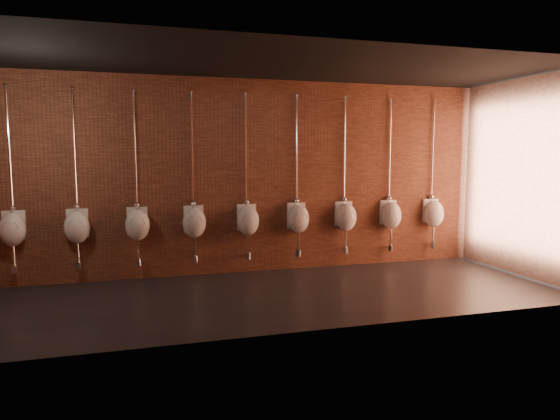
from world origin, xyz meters
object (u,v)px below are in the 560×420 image
(urinal_3, at_px, (194,222))
(urinal_8, at_px, (434,213))
(urinal_4, at_px, (248,220))
(urinal_6, at_px, (346,216))
(urinal_7, at_px, (391,214))
(urinal_1, at_px, (77,226))
(urinal_2, at_px, (137,224))
(urinal_5, at_px, (298,218))
(urinal_0, at_px, (12,228))

(urinal_3, bearing_deg, urinal_8, 0.00)
(urinal_3, distance_m, urinal_4, 0.88)
(urinal_4, distance_m, urinal_6, 1.75)
(urinal_4, relative_size, urinal_7, 1.00)
(urinal_1, bearing_deg, urinal_2, 0.00)
(urinal_3, distance_m, urinal_6, 2.63)
(urinal_2, bearing_deg, urinal_5, 0.00)
(urinal_4, height_order, urinal_6, same)
(urinal_0, relative_size, urinal_2, 1.00)
(urinal_3, bearing_deg, urinal_5, 0.00)
(urinal_3, xyz_separation_m, urinal_7, (3.50, 0.00, 0.00))
(urinal_7, bearing_deg, urinal_2, 180.00)
(urinal_1, height_order, urinal_3, same)
(urinal_6, height_order, urinal_8, same)
(urinal_2, height_order, urinal_4, same)
(urinal_3, xyz_separation_m, urinal_5, (1.75, 0.00, 0.00))
(urinal_2, height_order, urinal_3, same)
(urinal_2, bearing_deg, urinal_7, 0.00)
(urinal_3, distance_m, urinal_7, 3.50)
(urinal_4, height_order, urinal_5, same)
(urinal_8, bearing_deg, urinal_4, 180.00)
(urinal_0, height_order, urinal_5, same)
(urinal_0, distance_m, urinal_1, 0.88)
(urinal_1, distance_m, urinal_5, 3.50)
(urinal_2, relative_size, urinal_6, 1.00)
(urinal_1, relative_size, urinal_2, 1.00)
(urinal_0, xyz_separation_m, urinal_2, (1.75, 0.00, 0.00))
(urinal_8, bearing_deg, urinal_1, 180.00)
(urinal_6, xyz_separation_m, urinal_7, (0.88, 0.00, 0.00))
(urinal_6, distance_m, urinal_8, 1.75)
(urinal_6, bearing_deg, urinal_3, 180.00)
(urinal_0, height_order, urinal_1, same)
(urinal_0, height_order, urinal_3, same)
(urinal_3, xyz_separation_m, urinal_8, (4.38, 0.00, 0.00))
(urinal_0, bearing_deg, urinal_5, 0.00)
(urinal_0, relative_size, urinal_5, 1.00)
(urinal_0, xyz_separation_m, urinal_5, (4.38, 0.00, 0.00))
(urinal_5, height_order, urinal_7, same)
(urinal_2, relative_size, urinal_3, 1.00)
(urinal_3, bearing_deg, urinal_4, 0.00)
(urinal_2, bearing_deg, urinal_0, 180.00)
(urinal_7, bearing_deg, urinal_3, 180.00)
(urinal_1, xyz_separation_m, urinal_8, (6.13, 0.00, 0.00))
(urinal_5, distance_m, urinal_7, 1.75)
(urinal_2, distance_m, urinal_5, 2.63)
(urinal_1, relative_size, urinal_6, 1.00)
(urinal_3, bearing_deg, urinal_7, 0.00)
(urinal_6, bearing_deg, urinal_1, 180.00)
(urinal_3, bearing_deg, urinal_6, 0.00)
(urinal_1, bearing_deg, urinal_4, 0.00)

